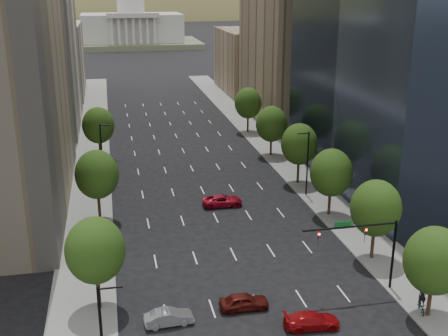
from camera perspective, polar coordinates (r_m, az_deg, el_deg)
sidewalk_left at (r=78.27m, az=-13.48°, el=-2.94°), size 6.00×200.00×0.15m
sidewalk_right at (r=82.89m, az=8.43°, el=-1.42°), size 6.00×200.00×0.15m
midrise_cream_left at (r=117.33m, az=-18.42°, el=12.36°), size 14.00×30.00×35.00m
filler_left at (r=150.89m, az=-16.79°, el=10.36°), size 14.00×26.00×18.00m
parking_tan_right at (r=119.73m, az=6.55°, el=12.04°), size 14.00×30.00×30.00m
filler_right at (r=152.05m, az=2.57°, el=10.78°), size 14.00×26.00×16.00m
tree_right_0 at (r=51.27m, az=20.50°, el=-8.78°), size 5.20×5.20×8.39m
tree_right_1 at (r=59.78m, az=15.09°, el=-3.94°), size 5.20×5.20×8.75m
tree_right_2 at (r=70.03m, az=10.78°, el=-0.47°), size 5.20×5.20×8.61m
tree_right_3 at (r=80.64m, az=7.61°, el=2.40°), size 5.20×5.20×8.89m
tree_right_4 at (r=93.63m, az=4.82°, el=4.44°), size 5.20×5.20×8.46m
tree_right_5 at (r=108.62m, az=2.45°, el=6.57°), size 5.20×5.20×8.75m
tree_left_0 at (r=50.24m, az=-12.89°, el=-8.13°), size 5.20×5.20×8.75m
tree_left_1 at (r=68.71m, az=-12.72°, el=-0.65°), size 5.20×5.20×8.97m
tree_left_2 at (r=93.80m, az=-12.59°, el=4.23°), size 5.20×5.20×8.68m
streetlight_rn at (r=76.25m, az=8.39°, el=0.61°), size 1.70×0.20×9.00m
streetlight_ln at (r=81.44m, az=-12.20°, el=1.53°), size 1.70×0.20×9.00m
traffic_signal at (r=53.63m, az=14.52°, el=-7.19°), size 9.12×0.40×7.38m
capitol at (r=263.84m, az=-9.30°, el=13.85°), size 60.00×40.00×35.20m
foothills at (r=617.81m, az=-7.42°, el=12.00°), size 720.00×413.00×263.00m
car_red_near at (r=49.58m, az=8.86°, el=-14.98°), size 4.89×2.25×1.38m
car_maroon at (r=51.43m, az=2.04°, el=-13.34°), size 4.42×1.80×1.50m
car_silver at (r=49.65m, az=-5.59°, el=-14.78°), size 4.26×1.74×1.38m
car_red_far at (r=73.37m, az=-0.17°, el=-3.31°), size 5.22×2.41×1.45m
cyclist at (r=53.55m, az=19.34°, el=-12.77°), size 1.15×2.03×2.55m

